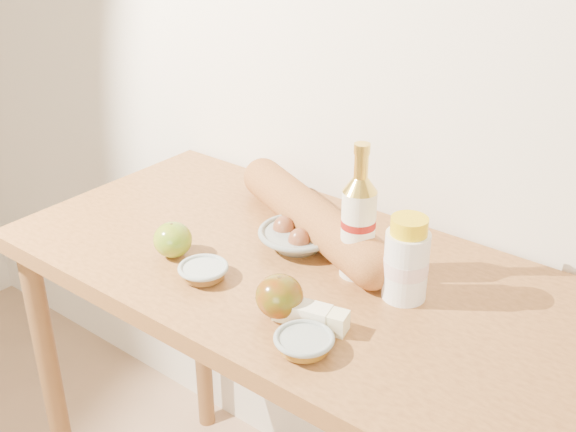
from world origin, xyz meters
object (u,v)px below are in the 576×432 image
object	(u,v)px
bourbon_bottle	(358,224)
table	(297,317)
egg_bowl	(299,235)
cream_bottle	(406,261)
baguette	(311,217)

from	to	relation	value
bourbon_bottle	table	bearing A→B (deg)	-133.99
bourbon_bottle	egg_bowl	world-z (taller)	bourbon_bottle
bourbon_bottle	egg_bowl	size ratio (longest dim) A/B	1.26
bourbon_bottle	egg_bowl	xyz separation A→B (m)	(-0.15, 0.02, -0.08)
bourbon_bottle	cream_bottle	size ratio (longest dim) A/B	1.67
cream_bottle	egg_bowl	xyz separation A→B (m)	(-0.26, 0.03, -0.05)
bourbon_bottle	baguette	distance (m)	0.18
egg_bowl	baguette	xyz separation A→B (m)	(-0.01, 0.05, 0.02)
egg_bowl	table	bearing A→B (deg)	-55.11
cream_bottle	bourbon_bottle	bearing A→B (deg)	-174.92
table	cream_bottle	size ratio (longest dim) A/B	7.50
table	baguette	size ratio (longest dim) A/B	2.25
cream_bottle	egg_bowl	bearing A→B (deg)	-175.90
table	baguette	world-z (taller)	baguette
cream_bottle	egg_bowl	world-z (taller)	cream_bottle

